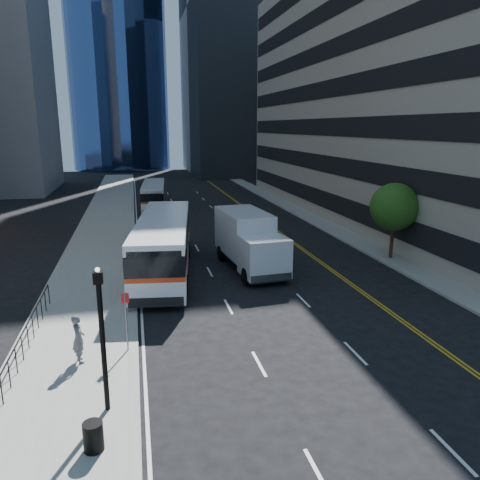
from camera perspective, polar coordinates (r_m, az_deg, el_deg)
The scene contains 12 objects.
ground at distance 22.99m, azimuth 8.27°, elevation -9.14°, with size 160.00×160.00×0.00m, color black.
sidewalk_west at distance 45.66m, azimuth -15.86°, elevation 2.07°, with size 5.00×90.00×0.15m, color gray.
sidewalk_east at distance 48.58m, azimuth 7.76°, elevation 3.14°, with size 2.00×90.00×0.15m, color gray.
parking_garage at distance 53.98m, azimuth 25.85°, elevation 16.25°, with size 30.00×50.00×25.00m, color #9E9384.
office_tower_north at distance 97.60m, azimuth 3.27°, elevation 26.18°, with size 30.00×28.00×60.00m, color gray.
street_tree at distance 32.83m, azimuth 18.30°, elevation 3.84°, with size 3.20×3.20×5.10m.
lamp_post at distance 15.09m, azimuth -16.45°, elevation -10.93°, with size 0.28×0.28×4.56m.
bus_front at distance 29.03m, azimuth -9.27°, elevation -0.41°, with size 4.59×13.61×3.44m.
bus_rear at distance 53.17m, azimuth -10.47°, elevation 5.50°, with size 3.09×10.79×2.74m.
box_truck at distance 29.41m, azimuth 1.12°, elevation -0.04°, with size 3.23×7.67×3.57m.
trash_can at distance 14.51m, azimuth -17.45°, elevation -21.89°, with size 0.56×0.56×0.84m, color black.
pedestrian at distance 18.97m, azimuth -19.10°, elevation -11.29°, with size 0.69×0.45×1.90m, color #525359.
Camera 1 is at (-7.79, -19.73, 8.87)m, focal length 35.00 mm.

